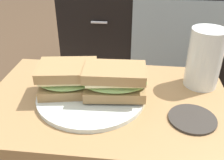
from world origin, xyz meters
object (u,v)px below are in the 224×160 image
(tv_cabinet, at_px, (151,31))
(sandwich_front, at_px, (68,78))
(beer_glass, at_px, (204,59))
(coaster, at_px, (192,119))
(sandwich_back, at_px, (114,81))
(plate, at_px, (92,95))

(tv_cabinet, bearing_deg, sandwich_front, -103.30)
(sandwich_front, bearing_deg, tv_cabinet, 76.70)
(beer_glass, distance_m, coaster, 0.16)
(sandwich_back, bearing_deg, sandwich_front, 174.87)
(tv_cabinet, distance_m, coaster, 1.02)
(sandwich_front, xyz_separation_m, coaster, (0.27, -0.07, -0.04))
(plate, distance_m, beer_glass, 0.28)
(sandwich_back, bearing_deg, plate, 174.87)
(sandwich_front, xyz_separation_m, beer_glass, (0.31, 0.08, 0.03))
(plate, bearing_deg, beer_glass, 18.06)
(sandwich_back, height_order, beer_glass, beer_glass)
(sandwich_front, bearing_deg, plate, -5.13)
(tv_cabinet, height_order, coaster, tv_cabinet)
(plate, bearing_deg, tv_cabinet, 79.90)
(tv_cabinet, height_order, plate, tv_cabinet)
(coaster, bearing_deg, beer_glass, 74.82)
(beer_glass, relative_size, coaster, 1.48)
(plate, height_order, sandwich_back, sandwich_back)
(sandwich_back, relative_size, coaster, 1.56)
(tv_cabinet, bearing_deg, sandwich_back, -96.86)
(plate, height_order, coaster, plate)
(plate, xyz_separation_m, sandwich_back, (0.05, -0.00, 0.04))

